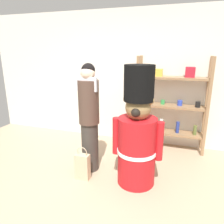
# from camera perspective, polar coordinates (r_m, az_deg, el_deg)

# --- Properties ---
(ground_plane) EXTENTS (6.40, 6.40, 0.00)m
(ground_plane) POSITION_cam_1_polar(r_m,az_deg,el_deg) (2.85, -6.41, -23.69)
(ground_plane) COLOR tan
(back_wall) EXTENTS (6.40, 0.12, 2.60)m
(back_wall) POSITION_cam_1_polar(r_m,az_deg,el_deg) (4.31, 5.34, 9.12)
(back_wall) COLOR silver
(back_wall) RESTS_ON ground_plane
(merchandise_shelf) EXTENTS (1.28, 0.35, 1.74)m
(merchandise_shelf) POSITION_cam_1_polar(r_m,az_deg,el_deg) (4.07, 15.71, 2.22)
(merchandise_shelf) COLOR #93704C
(merchandise_shelf) RESTS_ON ground_plane
(teddy_bear_guard) EXTENTS (0.70, 0.55, 1.66)m
(teddy_bear_guard) POSITION_cam_1_polar(r_m,az_deg,el_deg) (2.90, 6.84, -6.30)
(teddy_bear_guard) COLOR red
(teddy_bear_guard) RESTS_ON ground_plane
(person_shopper) EXTENTS (0.32, 0.31, 1.66)m
(person_shopper) POSITION_cam_1_polar(r_m,az_deg,el_deg) (3.18, -6.21, -1.23)
(person_shopper) COLOR #38332D
(person_shopper) RESTS_ON ground_plane
(shopping_bag) EXTENTS (0.21, 0.11, 0.51)m
(shopping_bag) POSITION_cam_1_polar(r_m,az_deg,el_deg) (3.21, -7.98, -14.33)
(shopping_bag) COLOR #C1AD89
(shopping_bag) RESTS_ON ground_plane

